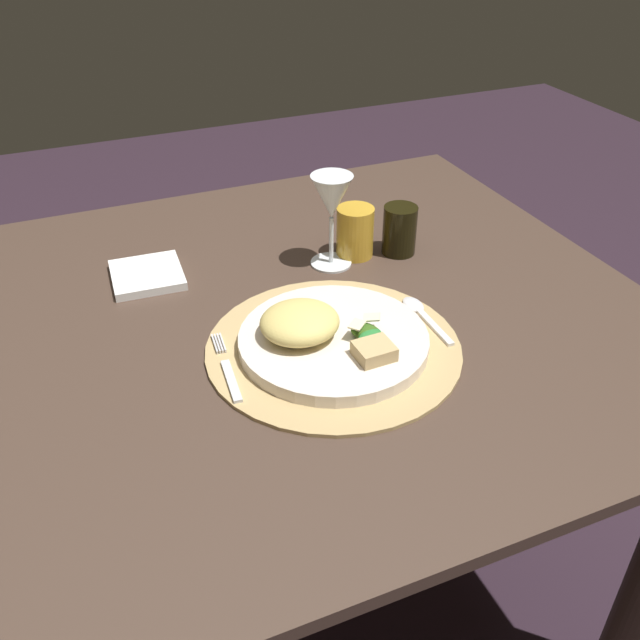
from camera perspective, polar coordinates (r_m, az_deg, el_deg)
The scene contains 13 objects.
ground_plane at distance 1.59m, azimuth -2.57°, elevation -21.58°, with size 6.00×6.00×0.00m, color #2A1C27.
dining_table at distance 1.19m, azimuth -3.22°, elevation -6.89°, with size 1.17×1.00×0.72m.
placemat at distance 1.00m, azimuth 1.11°, elevation -2.29°, with size 0.37×0.37×0.01m, color tan.
dinner_plate at distance 0.99m, azimuth 1.12°, elevation -1.69°, with size 0.27×0.27×0.02m, color silver.
pasta_serving at distance 0.98m, azimuth -1.67°, elevation -0.18°, with size 0.11×0.11×0.04m, color #DDC36A.
salad_greens at distance 0.98m, azimuth 3.90°, elevation -1.12°, with size 0.06×0.07×0.03m.
bread_piece at distance 0.94m, azimuth 4.48°, elevation -2.56°, with size 0.05×0.05×0.02m, color tan.
fork at distance 0.96m, azimuth -7.62°, elevation -4.06°, with size 0.03×0.16×0.00m.
spoon at distance 1.08m, azimuth 8.22°, elevation 0.71°, with size 0.03×0.14×0.01m.
napkin at distance 1.20m, azimuth -14.05°, elevation 3.62°, with size 0.12×0.12×0.01m, color white.
wine_glass at distance 1.16m, azimuth 0.97°, elevation 9.75°, with size 0.07×0.07×0.16m.
amber_tumbler at distance 1.22m, azimuth 2.90°, elevation 7.25°, with size 0.07×0.07×0.09m, color gold.
dark_tumbler at distance 1.24m, azimuth 6.57°, elevation 7.37°, with size 0.06×0.06×0.09m, color black.
Camera 1 is at (-0.29, -0.85, 1.32)m, focal length 38.86 mm.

